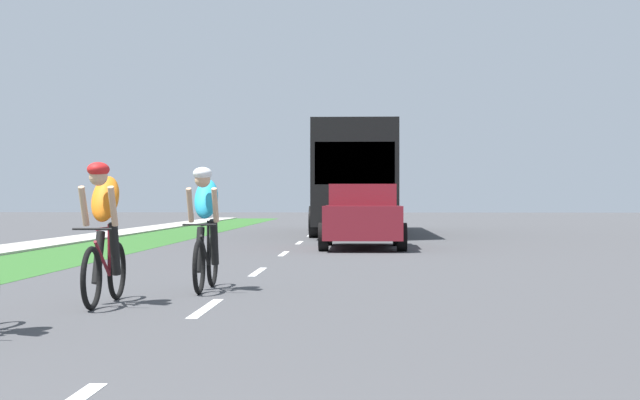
# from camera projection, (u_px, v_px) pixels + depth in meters

# --- Properties ---
(ground_plane) EXTENTS (120.00, 120.00, 0.00)m
(ground_plane) POSITION_uv_depth(u_px,v_px,m) (288.00, 251.00, 21.51)
(ground_plane) COLOR #424244
(grass_verge) EXTENTS (2.49, 70.00, 0.01)m
(grass_verge) POSITION_uv_depth(u_px,v_px,m) (90.00, 250.00, 21.71)
(grass_verge) COLOR #2D6026
(grass_verge) RESTS_ON ground_plane
(sidewalk_concrete) EXTENTS (1.42, 70.00, 0.10)m
(sidewalk_concrete) POSITION_uv_depth(u_px,v_px,m) (6.00, 250.00, 21.80)
(sidewalk_concrete) COLOR #B2ADA3
(sidewalk_concrete) RESTS_ON ground_plane
(lane_markings_center) EXTENTS (0.12, 52.71, 0.01)m
(lane_markings_center) POSITION_uv_depth(u_px,v_px,m) (299.00, 243.00, 25.51)
(lane_markings_center) COLOR white
(lane_markings_center) RESTS_ON ground_plane
(cyclist_trailing) EXTENTS (0.42, 1.72, 1.58)m
(cyclist_trailing) POSITION_uv_depth(u_px,v_px,m) (104.00, 232.00, 10.56)
(cyclist_trailing) COLOR black
(cyclist_trailing) RESTS_ON ground_plane
(cyclist_distant) EXTENTS (0.42, 1.72, 1.58)m
(cyclist_distant) POSITION_uv_depth(u_px,v_px,m) (206.00, 227.00, 12.23)
(cyclist_distant) COLOR black
(cyclist_distant) RESTS_ON ground_plane
(sedan_maroon) EXTENTS (1.98, 4.30, 1.52)m
(sedan_maroon) POSITION_uv_depth(u_px,v_px,m) (363.00, 216.00, 22.75)
(sedan_maroon) COLOR maroon
(sedan_maroon) RESTS_ON ground_plane
(bus_black) EXTENTS (2.78, 11.60, 3.48)m
(bus_black) POSITION_uv_depth(u_px,v_px,m) (356.00, 175.00, 32.46)
(bus_black) COLOR black
(bus_black) RESTS_ON ground_plane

